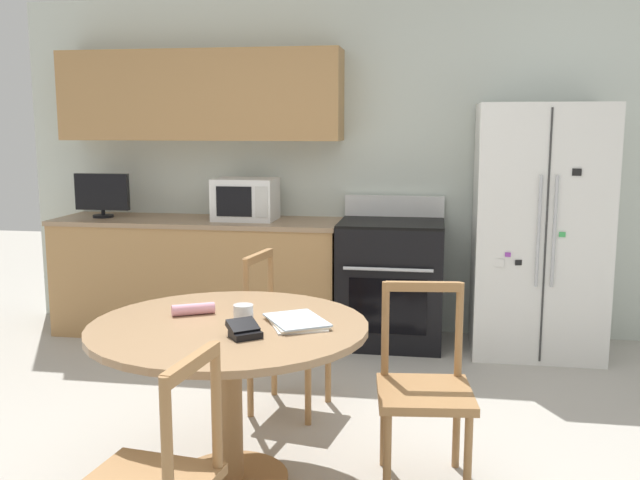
{
  "coord_description": "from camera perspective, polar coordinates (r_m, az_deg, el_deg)",
  "views": [
    {
      "loc": [
        0.71,
        -2.93,
        1.63
      ],
      "look_at": [
        0.05,
        1.15,
        0.95
      ],
      "focal_mm": 40.0,
      "sensor_mm": 36.0,
      "label": 1
    }
  ],
  "objects": [
    {
      "name": "back_wall",
      "position": [
        5.62,
        -1.12,
        7.46
      ],
      "size": [
        5.2,
        0.44,
        2.6
      ],
      "color": "silver",
      "rests_on": "ground_plane"
    },
    {
      "name": "kitchen_counter",
      "position": [
        5.65,
        -9.66,
        -2.85
      ],
      "size": [
        2.22,
        0.64,
        0.9
      ],
      "color": "#AD7F4C",
      "rests_on": "ground_plane"
    },
    {
      "name": "refrigerator",
      "position": [
        5.27,
        17.08,
        0.76
      ],
      "size": [
        0.89,
        0.72,
        1.77
      ],
      "color": "white",
      "rests_on": "ground_plane"
    },
    {
      "name": "oven_range",
      "position": [
        5.33,
        5.69,
        -3.31
      ],
      "size": [
        0.76,
        0.68,
        1.08
      ],
      "color": "black",
      "rests_on": "ground_plane"
    },
    {
      "name": "microwave",
      "position": [
        5.46,
        -5.97,
        3.27
      ],
      "size": [
        0.46,
        0.35,
        0.32
      ],
      "color": "white",
      "rests_on": "kitchen_counter"
    },
    {
      "name": "countertop_tv",
      "position": [
        5.83,
        -17.03,
        3.57
      ],
      "size": [
        0.43,
        0.16,
        0.34
      ],
      "color": "black",
      "rests_on": "kitchen_counter"
    },
    {
      "name": "dining_table",
      "position": [
        3.25,
        -7.28,
        -9.0
      ],
      "size": [
        1.24,
        1.24,
        0.75
      ],
      "color": "#997551",
      "rests_on": "ground_plane"
    },
    {
      "name": "dining_chair_right",
      "position": [
        3.32,
        8.33,
        -11.82
      ],
      "size": [
        0.47,
        0.47,
        0.9
      ],
      "rotation": [
        0.0,
        0.0,
        3.26
      ],
      "color": "#9E7042",
      "rests_on": "ground_plane"
    },
    {
      "name": "dining_chair_far",
      "position": [
        4.09,
        -2.82,
        -7.64
      ],
      "size": [
        0.49,
        0.49,
        0.9
      ],
      "rotation": [
        0.0,
        0.0,
        4.54
      ],
      "color": "#9E7042",
      "rests_on": "ground_plane"
    },
    {
      "name": "candle_glass",
      "position": [
        3.2,
        -6.15,
        -5.98
      ],
      "size": [
        0.09,
        0.09,
        0.08
      ],
      "color": "silver",
      "rests_on": "dining_table"
    },
    {
      "name": "folded_napkin",
      "position": [
        3.37,
        -10.1,
        -5.47
      ],
      "size": [
        0.2,
        0.14,
        0.05
      ],
      "color": "pink",
      "rests_on": "dining_table"
    },
    {
      "name": "wallet",
      "position": [
        3.0,
        -6.09,
        -7.22
      ],
      "size": [
        0.17,
        0.17,
        0.07
      ],
      "color": "black",
      "rests_on": "dining_table"
    },
    {
      "name": "mail_stack",
      "position": [
        3.17,
        -1.87,
        -6.54
      ],
      "size": [
        0.35,
        0.37,
        0.02
      ],
      "color": "white",
      "rests_on": "dining_table"
    }
  ]
}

